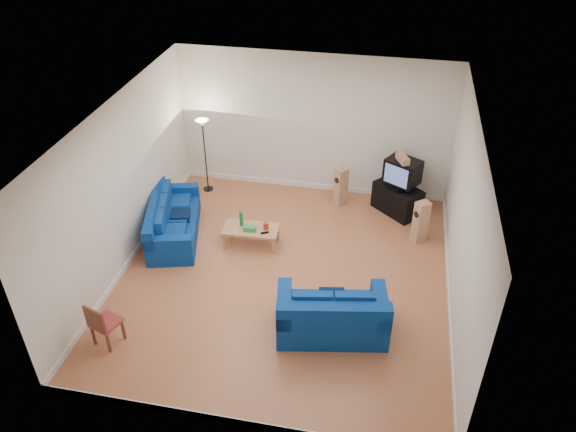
% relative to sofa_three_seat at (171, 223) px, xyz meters
% --- Properties ---
extents(room, '(6.01, 6.51, 3.21)m').
position_rel_sofa_three_seat_xyz_m(room, '(2.51, -0.83, 1.24)').
color(room, '#9B4F30').
rests_on(room, ground).
extents(sofa_three_seat, '(1.41, 2.25, 0.81)m').
position_rel_sofa_three_seat_xyz_m(sofa_three_seat, '(0.00, 0.00, 0.00)').
color(sofa_three_seat, navy).
rests_on(sofa_three_seat, ground).
extents(sofa_loveseat, '(1.94, 1.30, 0.90)m').
position_rel_sofa_three_seat_xyz_m(sofa_loveseat, '(3.56, -2.06, 0.04)').
color(sofa_loveseat, navy).
rests_on(sofa_loveseat, ground).
extents(coffee_table, '(1.11, 0.59, 0.40)m').
position_rel_sofa_three_seat_xyz_m(coffee_table, '(1.67, 0.02, 0.04)').
color(coffee_table, tan).
rests_on(coffee_table, ground).
extents(bottle, '(0.09, 0.09, 0.32)m').
position_rel_sofa_three_seat_xyz_m(bottle, '(1.46, 0.08, 0.26)').
color(bottle, '#197233').
rests_on(bottle, coffee_table).
extents(tissue_box, '(0.25, 0.15, 0.10)m').
position_rel_sofa_three_seat_xyz_m(tissue_box, '(1.67, -0.06, 0.15)').
color(tissue_box, green).
rests_on(tissue_box, coffee_table).
extents(red_canister, '(0.12, 0.12, 0.15)m').
position_rel_sofa_three_seat_xyz_m(red_canister, '(1.97, 0.05, 0.17)').
color(red_canister, red).
rests_on(red_canister, coffee_table).
extents(remote, '(0.17, 0.12, 0.02)m').
position_rel_sofa_three_seat_xyz_m(remote, '(1.97, -0.09, 0.11)').
color(remote, black).
rests_on(remote, coffee_table).
extents(tv_stand, '(1.14, 1.10, 0.62)m').
position_rel_sofa_three_seat_xyz_m(tv_stand, '(4.47, 1.81, 0.01)').
color(tv_stand, black).
rests_on(tv_stand, ground).
extents(av_receiver, '(0.51, 0.55, 0.10)m').
position_rel_sofa_three_seat_xyz_m(av_receiver, '(4.52, 1.81, 0.37)').
color(av_receiver, black).
rests_on(av_receiver, tv_stand).
extents(television, '(0.84, 0.78, 0.53)m').
position_rel_sofa_three_seat_xyz_m(television, '(4.51, 1.84, 0.69)').
color(television, black).
rests_on(television, av_receiver).
extents(centre_speaker, '(0.31, 0.42, 0.14)m').
position_rel_sofa_three_seat_xyz_m(centre_speaker, '(4.47, 1.78, 1.02)').
color(centre_speaker, tan).
rests_on(centre_speaker, television).
extents(speaker_left, '(0.32, 0.33, 0.88)m').
position_rel_sofa_three_seat_xyz_m(speaker_left, '(3.23, 1.87, 0.14)').
color(speaker_left, tan).
rests_on(speaker_left, ground).
extents(speaker_right, '(0.34, 0.33, 0.90)m').
position_rel_sofa_three_seat_xyz_m(speaker_right, '(4.95, 0.82, 0.15)').
color(speaker_right, tan).
rests_on(speaker_right, ground).
extents(floor_lamp, '(0.30, 0.30, 1.75)m').
position_rel_sofa_three_seat_xyz_m(floor_lamp, '(0.15, 1.87, 1.15)').
color(floor_lamp, black).
rests_on(floor_lamp, ground).
extents(dining_chair, '(0.51, 0.51, 0.85)m').
position_rel_sofa_three_seat_xyz_m(dining_chair, '(0.03, -3.03, 0.17)').
color(dining_chair, brown).
rests_on(dining_chair, ground).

